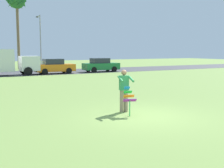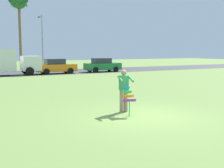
# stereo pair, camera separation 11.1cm
# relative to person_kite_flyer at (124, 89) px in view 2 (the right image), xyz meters

# --- Properties ---
(ground_plane) EXTENTS (120.00, 120.00, 0.00)m
(ground_plane) POSITION_rel_person_kite_flyer_xyz_m (0.29, -1.06, -0.95)
(ground_plane) COLOR olive
(road_strip) EXTENTS (120.00, 8.00, 0.01)m
(road_strip) POSITION_rel_person_kite_flyer_xyz_m (0.29, 22.57, -0.95)
(road_strip) COLOR #424247
(road_strip) RESTS_ON ground
(person_kite_flyer) EXTENTS (0.65, 0.73, 1.73)m
(person_kite_flyer) POSITION_rel_person_kite_flyer_xyz_m (0.00, 0.00, 0.00)
(person_kite_flyer) COLOR gray
(person_kite_flyer) RESTS_ON ground
(kite_held) EXTENTS (0.55, 0.71, 1.09)m
(kite_held) POSITION_rel_person_kite_flyer_xyz_m (-0.15, -0.60, -0.23)
(kite_held) COLOR blue
(kite_held) RESTS_ON ground
(parked_truck_white_box) EXTENTS (6.70, 2.12, 2.62)m
(parked_truck_white_box) POSITION_rel_person_kite_flyer_xyz_m (-2.01, 20.17, 0.46)
(parked_truck_white_box) COLOR silver
(parked_truck_white_box) RESTS_ON ground
(parked_car_orange) EXTENTS (4.23, 1.90, 1.60)m
(parked_car_orange) POSITION_rel_person_kite_flyer_xyz_m (3.53, 20.17, -0.18)
(parked_car_orange) COLOR orange
(parked_car_orange) RESTS_ON ground
(parked_car_green) EXTENTS (4.20, 1.84, 1.60)m
(parked_car_green) POSITION_rel_person_kite_flyer_xyz_m (9.11, 20.17, -0.18)
(parked_car_green) COLOR #1E7238
(parked_car_green) RESTS_ON ground
(palm_tree_right_near) EXTENTS (2.58, 2.71, 10.00)m
(palm_tree_right_near) POSITION_rel_person_kite_flyer_xyz_m (1.77, 29.88, 7.51)
(palm_tree_right_near) COLOR brown
(palm_tree_right_near) RESTS_ON ground
(streetlight_pole) EXTENTS (0.24, 1.65, 7.00)m
(streetlight_pole) POSITION_rel_person_kite_flyer_xyz_m (4.04, 27.44, 3.05)
(streetlight_pole) COLOR #9E9EA3
(streetlight_pole) RESTS_ON ground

